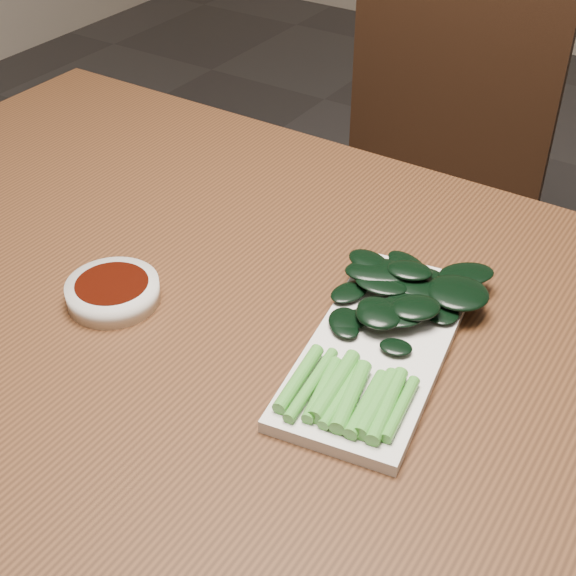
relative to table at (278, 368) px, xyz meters
The scene contains 5 objects.
table is the anchor object (origin of this frame).
chair_far 0.79m from the table, 101.53° to the left, with size 0.45×0.45×0.89m.
sauce_bowl 0.20m from the table, 157.47° to the right, with size 0.10×0.10×0.03m.
serving_plate 0.14m from the table, ahead, with size 0.18×0.32×0.01m.
gai_lan 0.16m from the table, 23.01° to the left, with size 0.17×0.33×0.03m.
Camera 1 is at (0.38, -0.56, 1.30)m, focal length 50.00 mm.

